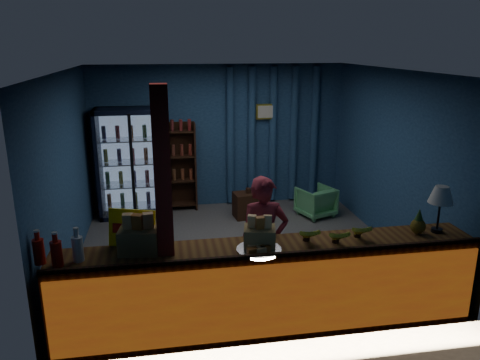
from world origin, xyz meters
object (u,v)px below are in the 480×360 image
object	(u,v)px
green_chair	(316,202)
table_lamp	(441,197)
pastry_tray	(259,249)
shopkeeper	(264,242)

from	to	relation	value
green_chair	table_lamp	bearing A→B (deg)	75.39
pastry_tray	green_chair	bearing A→B (deg)	62.23
pastry_tray	table_lamp	bearing A→B (deg)	4.22
pastry_tray	table_lamp	world-z (taller)	table_lamp
shopkeeper	green_chair	size ratio (longest dim) A/B	2.65
shopkeeper	pastry_tray	size ratio (longest dim) A/B	3.35
green_chair	pastry_tray	xyz separation A→B (m)	(-1.72, -3.27, 0.71)
green_chair	pastry_tray	distance (m)	3.77
green_chair	table_lamp	size ratio (longest dim) A/B	1.10
shopkeeper	green_chair	distance (m)	3.11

